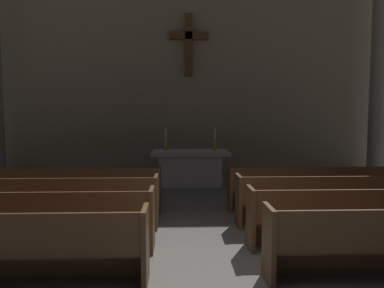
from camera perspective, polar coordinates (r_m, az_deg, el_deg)
ground_plane at (r=4.83m, az=2.36°, el=-20.62°), size 80.00×80.00×0.00m
pew_left_row_2 at (r=6.15m, az=-25.39°, el=-10.72°), size 4.03×0.50×0.95m
pew_left_row_3 at (r=7.16m, az=-21.82°, el=-8.42°), size 4.03×0.50×0.95m
pew_left_row_4 at (r=8.20m, az=-19.17°, el=-6.68°), size 4.03×0.50×0.95m
pew_right_row_2 at (r=6.45m, az=26.94°, el=-10.05°), size 4.03×0.50×0.95m
pew_right_row_3 at (r=7.42m, az=22.69°, el=-7.98°), size 4.03×0.50×0.95m
pew_right_row_4 at (r=8.43m, az=19.46°, el=-6.38°), size 4.03×0.50×0.95m
column_right_third at (r=12.74m, az=27.22°, el=10.98°), size 0.89×0.89×7.29m
altar at (r=10.56m, az=-0.25°, el=-3.57°), size 2.20×0.90×1.01m
candlestick_left at (r=10.48m, az=-4.08°, el=0.07°), size 0.16×0.16×0.63m
candlestick_right at (r=10.53m, az=3.55°, el=0.10°), size 0.16×0.16×0.63m
apse_with_cross at (r=12.53m, az=-0.57°, el=13.12°), size 12.54×0.49×7.76m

